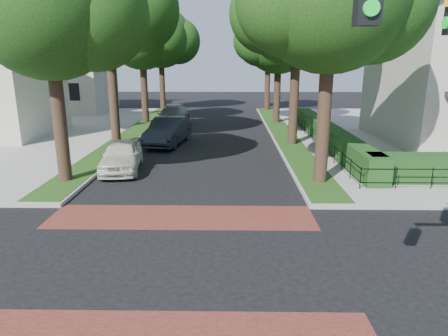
{
  "coord_description": "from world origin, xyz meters",
  "views": [
    {
      "loc": [
        1.64,
        -9.49,
        5.16
      ],
      "look_at": [
        1.43,
        3.73,
        1.6
      ],
      "focal_mm": 32.0,
      "sensor_mm": 36.0,
      "label": 1
    }
  ],
  "objects": [
    {
      "name": "tree_left_mid",
      "position": [
        -5.39,
        15.24,
        8.34
      ],
      "size": [
        8.0,
        6.88,
        11.48
      ],
      "color": "black",
      "rests_on": "sidewalk_nw"
    },
    {
      "name": "fence_main_road",
      "position": [
        6.9,
        15.0,
        0.6
      ],
      "size": [
        0.06,
        18.0,
        0.9
      ],
      "primitive_type": null,
      "color": "black",
      "rests_on": "sidewalk_ne"
    },
    {
      "name": "house_left_far",
      "position": [
        -15.49,
        31.99,
        5.04
      ],
      "size": [
        10.0,
        9.0,
        10.14
      ],
      "color": "#BAB7A7",
      "rests_on": "sidewalk_nw"
    },
    {
      "name": "tree_right_mid",
      "position": [
        5.61,
        15.25,
        7.99
      ],
      "size": [
        8.25,
        7.09,
        11.22
      ],
      "color": "black",
      "rests_on": "sidewalk_ne"
    },
    {
      "name": "tree_left_back",
      "position": [
        -5.4,
        33.24,
        7.41
      ],
      "size": [
        7.75,
        6.66,
        10.44
      ],
      "color": "black",
      "rests_on": "sidewalk_nw"
    },
    {
      "name": "hedge_main_road",
      "position": [
        7.7,
        15.0,
        0.75
      ],
      "size": [
        1.0,
        18.0,
        1.2
      ],
      "primitive_type": "cube",
      "color": "#1B3A14",
      "rests_on": "sidewalk_ne"
    },
    {
      "name": "parked_car_rear",
      "position": [
        -3.07,
        22.79,
        0.79
      ],
      "size": [
        2.47,
        5.55,
        1.58
      ],
      "primitive_type": "imported",
      "rotation": [
        0.0,
        0.0,
        -0.05
      ],
      "color": "slate",
      "rests_on": "ground"
    },
    {
      "name": "grass_strip_ne",
      "position": [
        5.4,
        19.1,
        0.16
      ],
      "size": [
        1.6,
        29.8,
        0.02
      ],
      "primitive_type": "cube",
      "color": "#244213",
      "rests_on": "sidewalk_ne"
    },
    {
      "name": "tree_right_far",
      "position": [
        5.6,
        24.22,
        6.91
      ],
      "size": [
        7.25,
        6.23,
        9.74
      ],
      "color": "black",
      "rests_on": "sidewalk_ne"
    },
    {
      "name": "tree_right_back",
      "position": [
        5.6,
        33.23,
        7.27
      ],
      "size": [
        7.5,
        6.45,
        10.2
      ],
      "color": "black",
      "rests_on": "sidewalk_ne"
    },
    {
      "name": "crosswalk_far",
      "position": [
        0.0,
        3.2,
        0.01
      ],
      "size": [
        9.0,
        2.2,
        0.01
      ],
      "primitive_type": "cube",
      "color": "maroon",
      "rests_on": "ground"
    },
    {
      "name": "grass_strip_nw",
      "position": [
        -5.4,
        19.1,
        0.16
      ],
      "size": [
        1.6,
        29.8,
        0.02
      ],
      "primitive_type": "cube",
      "color": "#244213",
      "rests_on": "sidewalk_nw"
    },
    {
      "name": "parked_car_front",
      "position": [
        -3.6,
        9.11,
        0.75
      ],
      "size": [
        2.28,
        4.56,
        1.49
      ],
      "primitive_type": "imported",
      "rotation": [
        0.0,
        0.0,
        0.12
      ],
      "color": "silver",
      "rests_on": "ground"
    },
    {
      "name": "tree_left_far",
      "position": [
        -5.4,
        24.22,
        7.12
      ],
      "size": [
        7.0,
        6.02,
        9.86
      ],
      "color": "black",
      "rests_on": "sidewalk_nw"
    },
    {
      "name": "parked_car_middle",
      "position": [
        -2.3,
        15.35,
        0.85
      ],
      "size": [
        2.52,
        5.39,
        1.71
      ],
      "primitive_type": "imported",
      "rotation": [
        0.0,
        0.0,
        -0.14
      ],
      "color": "black",
      "rests_on": "ground"
    },
    {
      "name": "ground",
      "position": [
        0.0,
        0.0,
        0.0
      ],
      "size": [
        120.0,
        120.0,
        0.0
      ],
      "primitive_type": "plane",
      "color": "black",
      "rests_on": "ground"
    },
    {
      "name": "tree_left_near",
      "position": [
        -5.4,
        7.23,
        7.27
      ],
      "size": [
        7.5,
        6.45,
        10.2
      ],
      "color": "black",
      "rests_on": "sidewalk_nw"
    }
  ]
}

